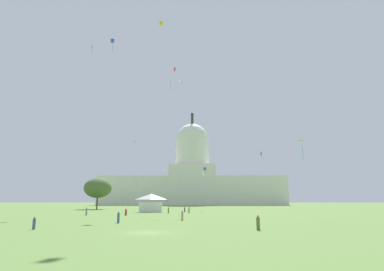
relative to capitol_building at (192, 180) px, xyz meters
The scene contains 29 objects.
ground_plane 184.11m from the capitol_building, 90.70° to the right, with size 800.00×800.00×0.00m, color olive.
capitol_building is the anchor object (origin of this frame).
event_tent 124.91m from the capitol_building, 94.69° to the right, with size 6.93×5.32×5.18m.
tree_west_mid 101.33m from the capitol_building, 109.91° to the right, with size 13.99×13.90×11.63m.
person_tan_lawn_far_left 130.31m from the capitol_building, 89.57° to the right, with size 0.55×0.55×1.53m.
person_olive_aisle_center 181.27m from the capitol_building, 86.71° to the right, with size 0.54×0.54×1.72m.
person_denim_edge_west 181.41m from the capitol_building, 95.22° to the right, with size 0.37×0.37×1.46m.
person_red_near_tree_west 145.86m from the capitol_building, 95.11° to the right, with size 0.65×0.65×1.55m.
person_olive_near_tent 132.96m from the capitol_building, 91.89° to the right, with size 0.43×0.43×1.61m.
person_navy_mid_center 124.40m from the capitol_building, 90.18° to the right, with size 0.41×0.41×1.48m.
person_tan_mid_left 162.87m from the capitol_building, 89.79° to the right, with size 0.54×0.54×1.65m.
person_denim_edge_east 170.01m from the capitol_building, 92.99° to the right, with size 0.51×0.51×1.76m.
person_white_lawn_far_right 125.89m from the capitol_building, 89.57° to the right, with size 0.45×0.45×1.52m.
person_grey_front_center 146.39m from the capitol_building, 98.72° to the right, with size 0.50×0.50×1.75m.
kite_blue_high 132.16m from the capitol_building, 100.55° to the right, with size 1.18×1.18×4.02m.
kite_lime_low 151.22m from the capitol_building, 79.94° to the right, with size 1.71×1.67×4.17m.
kite_gold_high 100.78m from the capitol_building, 94.22° to the right, with size 0.92×1.33×3.91m.
kite_pink_mid 49.36m from the capitol_building, 105.78° to the right, with size 1.38×1.78×0.31m.
kite_orange_mid 63.15m from the capitol_building, 118.22° to the right, with size 0.39×0.82×2.81m.
kite_turquoise_low 131.86m from the capitol_building, 80.88° to the right, with size 0.48×0.74×2.20m.
kite_yellow_high 132.66m from the capitol_building, 93.65° to the right, with size 1.19×1.13×1.36m.
kite_green_low 45.07m from the capitol_building, 98.35° to the right, with size 1.53×1.52×4.11m.
kite_white_low 105.95m from the capitol_building, 87.00° to the right, with size 1.33×1.37×1.25m.
kite_magenta_low 43.93m from the capitol_building, 136.11° to the right, with size 1.21×1.16×3.30m.
kite_violet_high 130.10m from the capitol_building, 104.33° to the right, with size 0.63×0.76×2.39m.
kite_red_high 118.36m from the capitol_building, 92.20° to the right, with size 0.66×1.11×1.51m.
kite_black_high 133.29m from the capitol_building, 90.50° to the right, with size 1.63×1.52×0.37m.
kite_blue_low 119.11m from the capitol_building, 87.30° to the right, with size 1.10×0.70×3.10m.
kite_lime_low_b 26.77m from the capitol_building, 127.58° to the right, with size 0.38×0.65×1.35m.
Camera 1 is at (5.41, -37.21, 3.50)m, focal length 30.88 mm.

